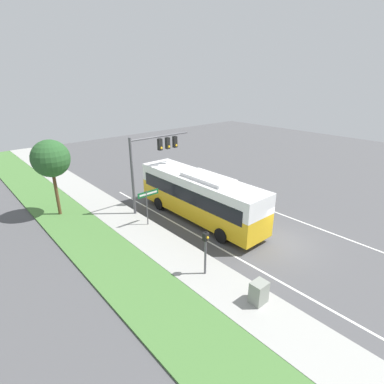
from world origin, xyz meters
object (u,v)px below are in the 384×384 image
Objects in this scene: bus at (200,194)px; signal_gantry at (153,156)px; pedestrian_signal at (206,246)px; utility_cabinet at (259,292)px; street_sign at (148,200)px.

bus is 4.77m from signal_gantry.
utility_cabinet is (0.37, -3.25, -1.14)m from pedestrian_signal.
street_sign is 10.27m from utility_cabinet.
bus is 9.51m from utility_cabinet.
utility_cabinet is at bearing -102.17° from signal_gantry.
utility_cabinet is at bearing -115.34° from bus.
pedestrian_signal reaches higher than utility_cabinet.
street_sign reaches higher than pedestrian_signal.
utility_cabinet is at bearing -83.46° from pedestrian_signal.
signal_gantry reaches higher than utility_cabinet.
pedestrian_signal is (-4.40, -5.26, -0.20)m from bus.
street_sign is (0.96, 6.91, 0.15)m from pedestrian_signal.
signal_gantry is at bearing 46.94° from street_sign.
pedestrian_signal is at bearing -129.93° from bus.
pedestrian_signal is 2.38× the size of utility_cabinet.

